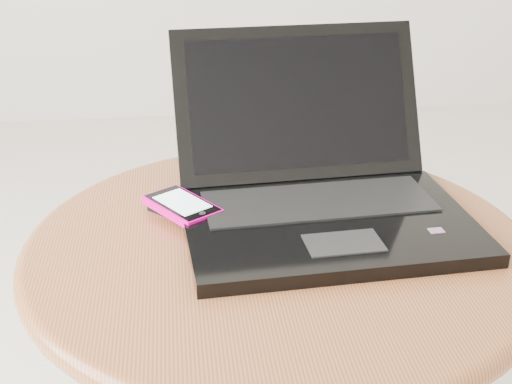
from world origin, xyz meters
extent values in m
cylinder|color=brown|center=(0.03, 0.01, 0.49)|extent=(0.60, 0.60, 0.03)
torus|color=brown|center=(0.03, 0.01, 0.49)|extent=(0.63, 0.63, 0.03)
cube|color=black|center=(0.09, 0.02, 0.51)|extent=(0.37, 0.27, 0.02)
cube|color=black|center=(0.09, 0.07, 0.52)|extent=(0.30, 0.13, 0.00)
cube|color=black|center=(0.10, -0.05, 0.52)|extent=(0.09, 0.06, 0.00)
cube|color=red|center=(0.22, -0.03, 0.52)|extent=(0.02, 0.01, 0.00)
cube|color=black|center=(0.08, 0.19, 0.62)|extent=(0.35, 0.13, 0.20)
cube|color=black|center=(0.08, 0.19, 0.62)|extent=(0.31, 0.10, 0.16)
cube|color=black|center=(-0.06, 0.09, 0.51)|extent=(0.13, 0.13, 0.01)
cube|color=#B01D4F|center=(-0.11, 0.13, 0.51)|extent=(0.05, 0.05, 0.00)
cube|color=#E40289|center=(-0.09, 0.08, 0.52)|extent=(0.11, 0.12, 0.01)
cube|color=black|center=(-0.09, 0.08, 0.52)|extent=(0.10, 0.11, 0.00)
cube|color=#C5EFF1|center=(-0.09, 0.08, 0.52)|extent=(0.08, 0.08, 0.00)
cylinder|color=black|center=(-0.06, 0.04, 0.52)|extent=(0.01, 0.01, 0.00)
camera|label=1|loc=(-0.09, -0.76, 0.92)|focal=50.34mm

